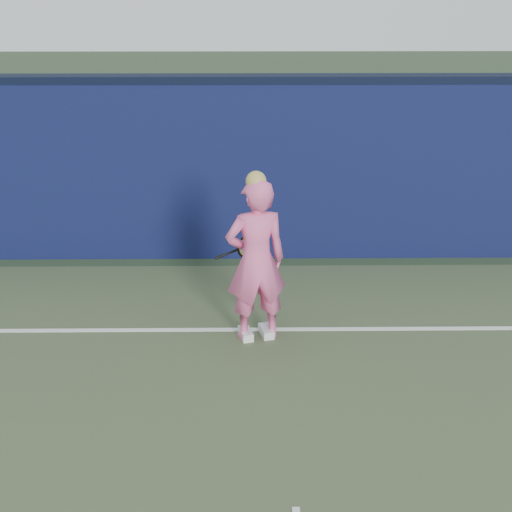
{
  "coord_description": "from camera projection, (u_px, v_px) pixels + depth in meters",
  "views": [
    {
      "loc": [
        -0.35,
        -3.4,
        3.77
      ],
      "look_at": [
        -0.27,
        3.84,
        0.99
      ],
      "focal_mm": 50.0,
      "sensor_mm": 36.0,
      "label": 1
    }
  ],
  "objects": [
    {
      "name": "player",
      "position": [
        256.0,
        260.0,
        7.78
      ],
      "size": [
        0.76,
        0.59,
        1.94
      ],
      "rotation": [
        0.0,
        0.0,
        3.39
      ],
      "color": "pink",
      "rests_on": "ground"
    },
    {
      "name": "backstop_wall",
      "position": [
        273.0,
        172.0,
        10.15
      ],
      "size": [
        24.0,
        0.4,
        2.5
      ],
      "primitive_type": "cube",
      "color": "#0C1638",
      "rests_on": "ground"
    },
    {
      "name": "racket",
      "position": [
        245.0,
        248.0,
        8.19
      ],
      "size": [
        0.5,
        0.22,
        0.28
      ],
      "rotation": [
        0.0,
        0.0,
        0.25
      ],
      "color": "black",
      "rests_on": "ground"
    },
    {
      "name": "wall_cap",
      "position": [
        274.0,
        79.0,
        9.68
      ],
      "size": [
        24.0,
        0.42,
        0.1
      ],
      "primitive_type": "cube",
      "color": "black",
      "rests_on": "backstop_wall"
    }
  ]
}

